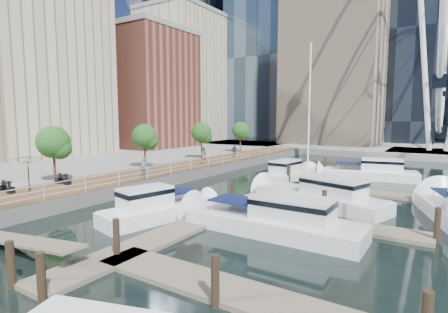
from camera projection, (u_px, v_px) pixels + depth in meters
ground at (109, 233)px, 18.94m from camera, size 520.00×520.00×0.00m
boardwalk at (169, 173)px, 36.26m from camera, size 6.00×60.00×1.00m
seawall at (192, 176)px, 34.65m from camera, size 0.25×60.00×1.00m
land_inland at (29, 157)px, 50.73m from camera, size 48.00×90.00×1.00m
land_far at (387, 137)px, 104.22m from camera, size 200.00×114.00×1.00m
pier at (437, 154)px, 54.88m from camera, size 14.00×12.00×1.00m
railing at (191, 165)px, 34.59m from camera, size 0.10×60.00×1.05m
floating_docks at (313, 206)px, 22.96m from camera, size 16.00×34.00×2.60m
midrise_condos at (103, 74)px, 57.87m from camera, size 19.00×67.00×28.00m
street_trees at (144, 136)px, 36.28m from camera, size 2.60×42.60×4.60m
yacht_foreground at (271, 233)px, 19.03m from camera, size 10.77×2.96×2.15m
pedestrian_near at (144, 168)px, 30.56m from camera, size 0.76×0.66×1.75m
pedestrian_mid at (203, 155)px, 39.63m from camera, size 1.12×1.18×1.93m
pedestrian_far at (235, 151)px, 45.89m from camera, size 1.06×0.47×1.78m
moored_yachts at (327, 209)px, 24.04m from camera, size 22.26×38.81×11.50m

